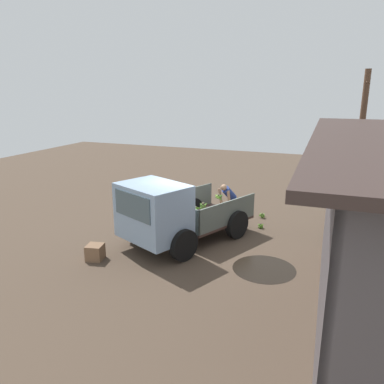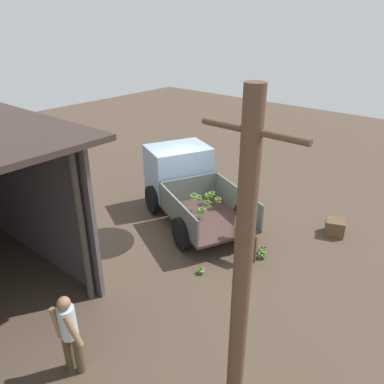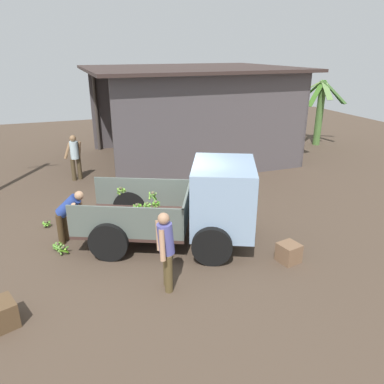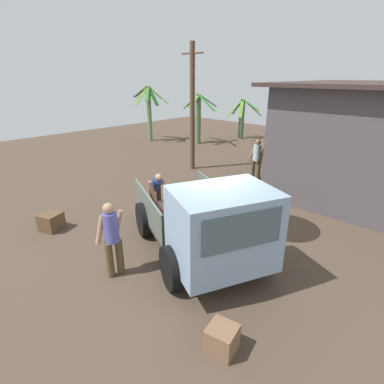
{
  "view_description": "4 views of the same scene",
  "coord_description": "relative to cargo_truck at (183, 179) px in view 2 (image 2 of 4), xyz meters",
  "views": [
    {
      "loc": [
        10.36,
        3.79,
        4.63
      ],
      "look_at": [
        0.04,
        -0.24,
        1.59
      ],
      "focal_mm": 35.0,
      "sensor_mm": 36.0,
      "label": 1
    },
    {
      "loc": [
        -6.62,
        7.54,
        5.87
      ],
      "look_at": [
        -0.27,
        0.13,
        1.28
      ],
      "focal_mm": 35.0,
      "sensor_mm": 36.0,
      "label": 2
    },
    {
      "loc": [
        -2.2,
        -8.54,
        4.56
      ],
      "look_at": [
        0.37,
        -1.24,
        1.58
      ],
      "focal_mm": 35.0,
      "sensor_mm": 36.0,
      "label": 3
    },
    {
      "loc": [
        4.43,
        -5.13,
        4.07
      ],
      "look_at": [
        -0.62,
        0.15,
        1.2
      ],
      "focal_mm": 28.0,
      "sensor_mm": 36.0,
      "label": 4
    }
  ],
  "objects": [
    {
      "name": "banana_bunch_on_ground_3",
      "position": [
        -3.51,
        0.78,
        -0.97
      ],
      "size": [
        0.26,
        0.26,
        0.21
      ],
      "color": "brown",
      "rests_on": "ground"
    },
    {
      "name": "wooden_crate_0",
      "position": [
        -4.5,
        -1.66,
        -0.85
      ],
      "size": [
        0.69,
        0.69,
        0.48
      ],
      "primitive_type": "cube",
      "rotation": [
        0.0,
        0.0,
        3.51
      ],
      "color": "brown",
      "rests_on": "ground"
    },
    {
      "name": "banana_bunch_on_ground_1",
      "position": [
        -2.69,
        2.36,
        -1.0
      ],
      "size": [
        0.21,
        0.21,
        0.18
      ],
      "color": "#4A4330",
      "rests_on": "ground"
    },
    {
      "name": "person_bystander_near_shed",
      "position": [
        -2.74,
        6.04,
        -0.16
      ],
      "size": [
        0.68,
        0.39,
        1.67
      ],
      "rotation": [
        0.0,
        0.0,
        1.91
      ],
      "color": "#4C3D28",
      "rests_on": "ground"
    },
    {
      "name": "cargo_truck",
      "position": [
        0.0,
        0.0,
        0.0
      ],
      "size": [
        4.64,
        3.52,
        2.05
      ],
      "rotation": [
        0.0,
        0.0,
        -0.42
      ],
      "color": "#402B25",
      "rests_on": "ground"
    },
    {
      "name": "person_worker_loading",
      "position": [
        -3.17,
        1.1,
        -0.28
      ],
      "size": [
        0.74,
        0.72,
        1.39
      ],
      "rotation": [
        0.0,
        0.0,
        -0.45
      ],
      "color": "#42301B",
      "rests_on": "ground"
    },
    {
      "name": "utility_pole",
      "position": [
        -5.7,
        5.33,
        1.63
      ],
      "size": [
        1.18,
        0.22,
        5.34
      ],
      "color": "brown",
      "rests_on": "ground"
    },
    {
      "name": "ground",
      "position": [
        -0.89,
        0.78,
        -1.09
      ],
      "size": [
        36.0,
        36.0,
        0.0
      ],
      "primitive_type": "plane",
      "color": "#4B3C2F"
    },
    {
      "name": "person_foreground_visitor",
      "position": [
        -1.45,
        -1.55,
        -0.16
      ],
      "size": [
        0.39,
        0.69,
        1.67
      ],
      "rotation": [
        0.0,
        0.0,
        3.0
      ],
      "color": "brown",
      "rests_on": "ground"
    },
    {
      "name": "mud_patch_0",
      "position": [
        0.3,
        3.06,
        -1.09
      ],
      "size": [
        1.68,
        1.68,
        0.01
      ],
      "primitive_type": "cylinder",
      "color": "black",
      "rests_on": "ground"
    },
    {
      "name": "banana_bunch_on_ground_0",
      "position": [
        -3.78,
        2.21,
        -0.98
      ],
      "size": [
        0.24,
        0.24,
        0.19
      ],
      "color": "brown",
      "rests_on": "ground"
    },
    {
      "name": "wooden_crate_1",
      "position": [
        1.45,
        -1.48,
        -0.87
      ],
      "size": [
        0.53,
        0.53,
        0.44
      ],
      "primitive_type": "cube",
      "rotation": [
        0.0,
        0.0,
        1.78
      ],
      "color": "brown",
      "rests_on": "ground"
    },
    {
      "name": "banana_bunch_on_ground_2",
      "position": [
        -3.39,
        0.56,
        -0.97
      ],
      "size": [
        0.28,
        0.27,
        0.21
      ],
      "color": "brown",
      "rests_on": "ground"
    }
  ]
}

